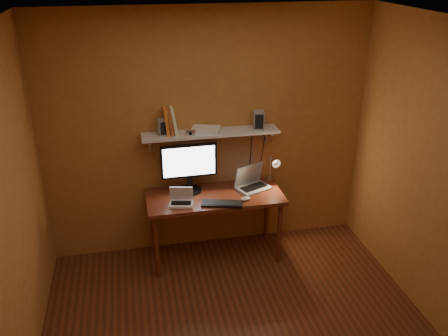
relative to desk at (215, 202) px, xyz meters
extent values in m
cube|color=silver|center=(0.00, -1.28, 1.95)|extent=(3.40, 3.20, 0.02)
cube|color=#AD6F34|center=(0.00, 0.33, 0.64)|extent=(3.40, 0.02, 2.60)
cube|color=#AD6F34|center=(-1.71, -1.28, 0.64)|extent=(0.02, 3.20, 2.60)
cube|color=maroon|center=(0.00, 0.00, 0.07)|extent=(1.40, 0.60, 0.04)
cylinder|color=maroon|center=(-0.64, -0.24, -0.31)|extent=(0.05, 0.05, 0.71)
cylinder|color=maroon|center=(0.64, -0.24, -0.31)|extent=(0.05, 0.05, 0.71)
cylinder|color=maroon|center=(-0.64, 0.24, -0.31)|extent=(0.05, 0.05, 0.71)
cylinder|color=maroon|center=(0.64, 0.24, -0.31)|extent=(0.05, 0.05, 0.71)
cube|color=silver|center=(0.00, 0.19, 0.70)|extent=(1.40, 0.25, 0.02)
cube|color=silver|center=(-0.62, 0.30, 0.60)|extent=(0.03, 0.03, 0.18)
cube|color=silver|center=(0.62, 0.30, 0.60)|extent=(0.03, 0.03, 0.18)
cylinder|color=black|center=(-0.24, 0.15, 0.09)|extent=(0.25, 0.25, 0.02)
cube|color=black|center=(-0.24, 0.15, 0.19)|extent=(0.06, 0.05, 0.18)
cube|color=black|center=(-0.24, 0.15, 0.43)|extent=(0.58, 0.05, 0.36)
cube|color=white|center=(-0.24, 0.13, 0.43)|extent=(0.53, 0.02, 0.31)
cube|color=gray|center=(0.43, 0.06, 0.10)|extent=(0.40, 0.35, 0.02)
cube|color=black|center=(0.43, 0.06, 0.11)|extent=(0.31, 0.23, 0.00)
cube|color=gray|center=(0.39, 0.14, 0.22)|extent=(0.34, 0.19, 0.23)
cube|color=#111837|center=(0.39, 0.14, 0.22)|extent=(0.29, 0.16, 0.20)
cube|color=white|center=(-0.37, -0.14, 0.10)|extent=(0.26, 0.20, 0.02)
cube|color=black|center=(-0.37, -0.14, 0.11)|extent=(0.21, 0.13, 0.00)
cube|color=white|center=(-0.35, -0.08, 0.18)|extent=(0.24, 0.10, 0.16)
cube|color=black|center=(-0.35, -0.08, 0.18)|extent=(0.21, 0.07, 0.13)
cube|color=black|center=(0.03, -0.22, 0.10)|extent=(0.43, 0.24, 0.02)
ellipsoid|color=white|center=(0.28, -0.17, 0.10)|extent=(0.10, 0.07, 0.04)
cube|color=silver|center=(0.66, 0.24, 0.08)|extent=(0.05, 0.06, 0.08)
cylinder|color=silver|center=(0.66, 0.24, 0.23)|extent=(0.02, 0.02, 0.28)
cylinder|color=silver|center=(0.66, 0.16, 0.37)|extent=(0.01, 0.16, 0.01)
cone|color=silver|center=(0.66, 0.08, 0.37)|extent=(0.09, 0.09, 0.09)
sphere|color=#FFE0A5|center=(0.66, 0.06, 0.37)|extent=(0.04, 0.04, 0.04)
cube|color=gray|center=(-0.48, 0.20, 0.79)|extent=(0.11, 0.11, 0.17)
cube|color=gray|center=(0.50, 0.18, 0.81)|extent=(0.12, 0.12, 0.19)
cube|color=orange|center=(-0.44, 0.22, 0.84)|extent=(0.05, 0.18, 0.27)
cube|color=#9E4C26|center=(-0.40, 0.22, 0.84)|extent=(0.06, 0.18, 0.27)
cube|color=#E9ECB9|center=(-0.37, 0.22, 0.84)|extent=(0.07, 0.18, 0.27)
cube|color=silver|center=(-0.22, 0.14, 0.74)|extent=(0.09, 0.03, 0.06)
cylinder|color=black|center=(-0.22, 0.12, 0.74)|extent=(0.03, 0.02, 0.03)
cube|color=white|center=(-0.05, 0.20, 0.73)|extent=(0.32, 0.26, 0.05)
camera|label=1|loc=(-0.78, -4.26, 2.37)|focal=38.00mm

